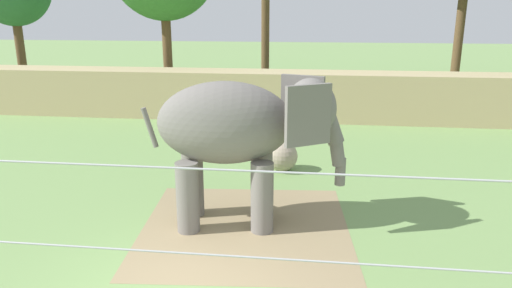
{
  "coord_description": "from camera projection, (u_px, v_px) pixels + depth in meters",
  "views": [
    {
      "loc": [
        2.01,
        -6.51,
        4.45
      ],
      "look_at": [
        0.72,
        4.09,
        1.4
      ],
      "focal_mm": 33.47,
      "sensor_mm": 36.0,
      "label": 1
    }
  ],
  "objects": [
    {
      "name": "dirt_patch",
      "position": [
        245.0,
        228.0,
        10.03
      ],
      "size": [
        4.65,
        4.74,
        0.01
      ],
      "primitive_type": "cube",
      "rotation": [
        0.0,
        0.0,
        0.08
      ],
      "color": "#937F5B",
      "rests_on": "ground"
    },
    {
      "name": "elephant",
      "position": [
        241.0,
        130.0,
        9.73
      ],
      "size": [
        4.2,
        1.92,
        3.12
      ],
      "color": "slate",
      "rests_on": "ground"
    },
    {
      "name": "enrichment_ball",
      "position": [
        282.0,
        156.0,
        13.44
      ],
      "size": [
        0.86,
        0.86,
        0.86
      ],
      "primitive_type": "sphere",
      "color": "gray",
      "rests_on": "ground"
    },
    {
      "name": "embankment_wall",
      "position": [
        265.0,
        95.0,
        19.89
      ],
      "size": [
        36.0,
        1.8,
        1.95
      ],
      "primitive_type": "cube",
      "color": "tan",
      "rests_on": "ground"
    }
  ]
}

